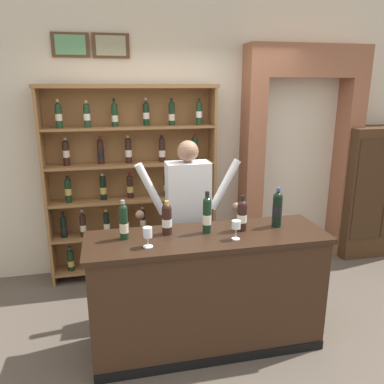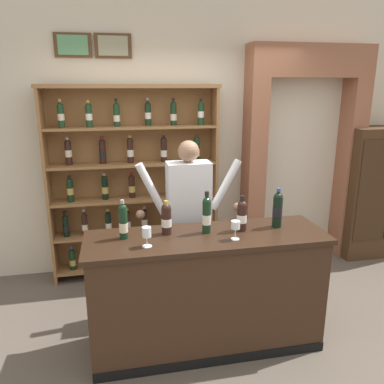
{
  "view_description": "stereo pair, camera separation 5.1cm",
  "coord_description": "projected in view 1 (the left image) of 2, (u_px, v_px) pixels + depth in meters",
  "views": [
    {
      "loc": [
        -0.81,
        -2.69,
        2.11
      ],
      "look_at": [
        -0.16,
        0.25,
        1.26
      ],
      "focal_mm": 35.84,
      "sensor_mm": 36.0,
      "label": 1
    },
    {
      "loc": [
        -0.76,
        -2.7,
        2.11
      ],
      "look_at": [
        -0.16,
        0.25,
        1.26
      ],
      "focal_mm": 35.84,
      "sensor_mm": 36.0,
      "label": 2
    }
  ],
  "objects": [
    {
      "name": "wine_shelf",
      "position": [
        132.0,
        180.0,
        4.19
      ],
      "size": [
        1.85,
        0.3,
        2.12
      ],
      "color": "olive",
      "rests_on": "ground"
    },
    {
      "name": "tasting_bottle_grappa",
      "position": [
        242.0,
        215.0,
        3.05
      ],
      "size": [
        0.08,
        0.08,
        0.29
      ],
      "color": "black",
      "rests_on": "tasting_counter"
    },
    {
      "name": "wine_glass_center",
      "position": [
        236.0,
        226.0,
        2.88
      ],
      "size": [
        0.07,
        0.07,
        0.15
      ],
      "color": "silver",
      "rests_on": "tasting_counter"
    },
    {
      "name": "archway_doorway",
      "position": [
        298.0,
        142.0,
        4.63
      ],
      "size": [
        1.45,
        0.45,
        2.55
      ],
      "color": "#935B42",
      "rests_on": "ground"
    },
    {
      "name": "tasting_bottle_super_tuscan",
      "position": [
        124.0,
        222.0,
        2.88
      ],
      "size": [
        0.07,
        0.07,
        0.31
      ],
      "color": "black",
      "rests_on": "tasting_counter"
    },
    {
      "name": "tasting_bottle_bianco",
      "position": [
        277.0,
        208.0,
        3.13
      ],
      "size": [
        0.08,
        0.08,
        0.33
      ],
      "color": "black",
      "rests_on": "tasting_counter"
    },
    {
      "name": "wine_glass_spare",
      "position": [
        148.0,
        234.0,
        2.74
      ],
      "size": [
        0.07,
        0.07,
        0.15
      ],
      "color": "silver",
      "rests_on": "tasting_counter"
    },
    {
      "name": "tasting_bottle_prosecco",
      "position": [
        167.0,
        218.0,
        2.97
      ],
      "size": [
        0.08,
        0.08,
        0.27
      ],
      "color": "black",
      "rests_on": "tasting_counter"
    },
    {
      "name": "back_wall",
      "position": [
        178.0,
        132.0,
        4.42
      ],
      "size": [
        12.0,
        0.19,
        3.17
      ],
      "color": "beige",
      "rests_on": "ground"
    },
    {
      "name": "tasting_bottle_brunello",
      "position": [
        207.0,
        214.0,
        3.0
      ],
      "size": [
        0.07,
        0.07,
        0.34
      ],
      "color": "black",
      "rests_on": "tasting_counter"
    },
    {
      "name": "shopkeeper",
      "position": [
        188.0,
        209.0,
        3.52
      ],
      "size": [
        0.99,
        0.22,
        1.64
      ],
      "color": "#2D3347",
      "rests_on": "ground"
    },
    {
      "name": "tasting_counter",
      "position": [
        207.0,
        291.0,
        3.12
      ],
      "size": [
        1.89,
        0.6,
        0.98
      ],
      "color": "#382316",
      "rests_on": "ground"
    },
    {
      "name": "side_cabinet",
      "position": [
        372.0,
        191.0,
        4.85
      ],
      "size": [
        0.89,
        0.49,
        1.62
      ],
      "color": "#422B19",
      "rests_on": "ground"
    },
    {
      "name": "ground_plane",
      "position": [
        216.0,
        342.0,
        3.27
      ],
      "size": [
        14.0,
        14.0,
        0.02
      ],
      "primitive_type": "cube",
      "color": "brown"
    }
  ]
}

